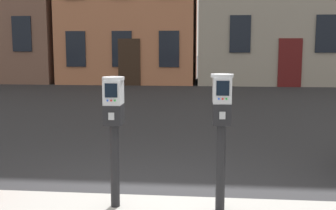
% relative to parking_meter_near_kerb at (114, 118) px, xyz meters
% --- Properties ---
extents(parking_meter_near_kerb, '(0.22, 0.26, 1.30)m').
position_rel_parking_meter_near_kerb_xyz_m(parking_meter_near_kerb, '(0.00, 0.00, 0.00)').
color(parking_meter_near_kerb, black).
rests_on(parking_meter_near_kerb, sidewalk_slab).
extents(parking_meter_twin_adjacent, '(0.22, 0.26, 1.34)m').
position_rel_parking_meter_near_kerb_xyz_m(parking_meter_twin_adjacent, '(1.05, 0.00, 0.02)').
color(parking_meter_twin_adjacent, black).
rests_on(parking_meter_twin_adjacent, sidewalk_slab).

